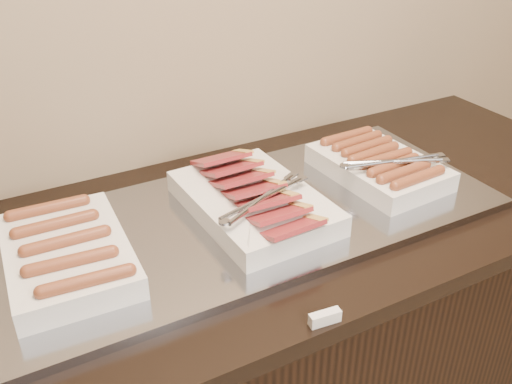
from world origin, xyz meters
The scene contains 6 objects.
counter centered at (0.00, 2.13, 0.45)m, with size 2.06×0.76×0.90m.
warming_tray centered at (-0.01, 2.13, 0.91)m, with size 1.20×0.50×0.02m, color #9598A2.
dish_left centered at (-0.39, 2.13, 0.95)m, with size 0.24×0.35×0.07m.
dish_center centered at (0.02, 2.13, 0.95)m, with size 0.28×0.40×0.09m.
dish_right centered at (0.38, 2.13, 0.95)m, with size 0.27×0.34×0.08m.
label_holder centered at (-0.03, 1.77, 0.91)m, with size 0.06×0.02×0.02m, color silver.
Camera 1 is at (-0.50, 1.16, 1.61)m, focal length 40.00 mm.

